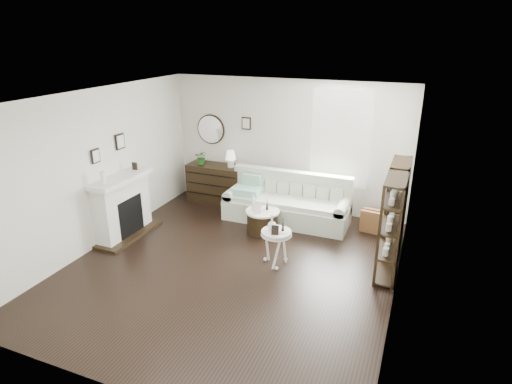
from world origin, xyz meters
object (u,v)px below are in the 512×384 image
at_px(sofa, 287,205).
at_px(drum_table, 263,221).
at_px(dresser, 216,183).
at_px(pedestal_table, 276,234).

bearing_deg(sofa, drum_table, -109.70).
xyz_separation_m(dresser, drum_table, (1.53, -1.11, -0.19)).
height_order(sofa, dresser, sofa).
relative_size(dresser, pedestal_table, 2.10).
bearing_deg(drum_table, pedestal_table, -58.37).
relative_size(dresser, drum_table, 1.97).
distance_m(dresser, pedestal_table, 3.04).
relative_size(drum_table, pedestal_table, 1.07).
height_order(dresser, pedestal_table, dresser).
distance_m(sofa, drum_table, 0.76).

